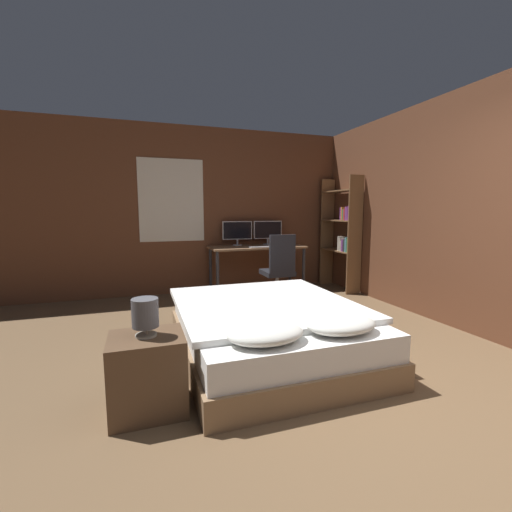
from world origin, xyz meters
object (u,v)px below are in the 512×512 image
object	(u,v)px
nightstand	(148,374)
keyboard	(261,247)
bedside_lamp	(145,314)
monitor_left	(237,231)
bed	(269,330)
desk	(257,252)
monitor_right	(268,231)
bookshelf	(343,229)
office_chair	(279,277)
computer_mouse	(278,246)

from	to	relation	value
nightstand	keyboard	xyz separation A→B (m)	(1.81, 2.79, 0.52)
bedside_lamp	monitor_left	bearing A→B (deg)	64.56
nightstand	keyboard	size ratio (longest dim) A/B	1.30
bed	nightstand	xyz separation A→B (m)	(-1.09, -0.59, 0.02)
monitor_left	keyboard	distance (m)	0.56
desk	bed	bearing A→B (deg)	-106.47
keyboard	bed	bearing A→B (deg)	-107.98
nightstand	monitor_right	world-z (taller)	monitor_right
bookshelf	keyboard	bearing A→B (deg)	176.98
bedside_lamp	monitor_left	distance (m)	3.59
bed	bookshelf	distance (m)	3.14
bed	keyboard	world-z (taller)	keyboard
desk	keyboard	xyz separation A→B (m)	(0.00, -0.22, 0.10)
nightstand	bedside_lamp	size ratio (longest dim) A/B	2.06
monitor_right	bookshelf	distance (m)	1.28
bedside_lamp	office_chair	world-z (taller)	office_chair
desk	monitor_right	size ratio (longest dim) A/B	3.05
bedside_lamp	computer_mouse	distance (m)	3.50
desk	bookshelf	size ratio (longest dim) A/B	0.81
computer_mouse	desk	bearing A→B (deg)	143.48
bedside_lamp	monitor_left	size ratio (longest dim) A/B	0.50
nightstand	bed	bearing A→B (deg)	28.23
bed	nightstand	bearing A→B (deg)	-151.77
bedside_lamp	monitor_right	bearing A→B (deg)	57.19
bedside_lamp	desk	world-z (taller)	bedside_lamp
keyboard	bookshelf	xyz separation A→B (m)	(1.45, -0.08, 0.26)
keyboard	bedside_lamp	bearing A→B (deg)	-122.92
bedside_lamp	office_chair	distance (m)	2.94
monitor_right	office_chair	world-z (taller)	monitor_right
bed	computer_mouse	bearing A→B (deg)	65.46
nightstand	keyboard	world-z (taller)	keyboard
desk	office_chair	size ratio (longest dim) A/B	1.52
nightstand	monitor_left	world-z (taller)	monitor_left
bedside_lamp	bookshelf	bearing A→B (deg)	39.84
bed	bedside_lamp	xyz separation A→B (m)	(-1.09, -0.59, 0.43)
monitor_left	bookshelf	bearing A→B (deg)	-16.56
bed	keyboard	xyz separation A→B (m)	(0.72, 2.21, 0.54)
nightstand	office_chair	xyz separation A→B (m)	(1.88, 2.24, 0.14)
monitor_right	bookshelf	world-z (taller)	bookshelf
office_chair	keyboard	bearing A→B (deg)	97.47
bed	monitor_right	bearing A→B (deg)	69.48
bedside_lamp	office_chair	bearing A→B (deg)	50.04
bedside_lamp	monitor_right	distance (m)	3.86
nightstand	office_chair	world-z (taller)	office_chair
nightstand	monitor_left	size ratio (longest dim) A/B	1.03
bed	computer_mouse	distance (m)	2.49
monitor_right	keyboard	world-z (taller)	monitor_right
monitor_left	keyboard	size ratio (longest dim) A/B	1.26
bed	nightstand	world-z (taller)	bed
bedside_lamp	bookshelf	xyz separation A→B (m)	(3.26, 2.72, 0.36)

